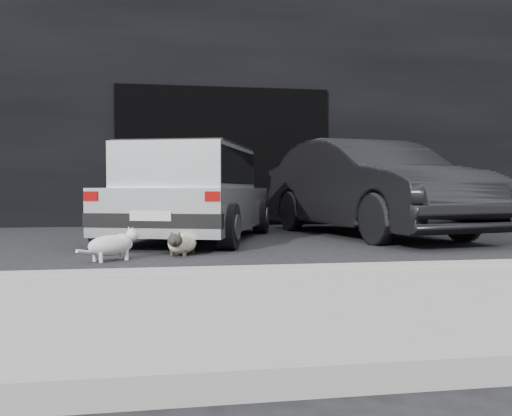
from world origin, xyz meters
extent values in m
plane|color=black|center=(0.00, 0.00, 0.00)|extent=(80.00, 80.00, 0.00)
cube|color=black|center=(1.00, 6.00, 2.50)|extent=(34.00, 4.00, 5.00)
cube|color=black|center=(1.00, 3.99, 1.30)|extent=(4.00, 0.10, 2.60)
cube|color=gray|center=(1.00, -2.60, 0.06)|extent=(18.00, 0.25, 0.12)
cube|color=gray|center=(1.00, -3.80, 0.06)|extent=(18.00, 2.20, 0.11)
cube|color=silver|center=(0.25, 1.10, 0.43)|extent=(2.57, 3.75, 0.55)
cube|color=silver|center=(0.19, 0.94, 0.98)|extent=(2.02, 2.61, 0.55)
cube|color=black|center=(0.19, 0.94, 0.98)|extent=(2.01, 2.53, 0.44)
cube|color=black|center=(-0.29, -0.46, 0.35)|extent=(1.51, 0.64, 0.16)
cube|color=black|center=(0.79, 2.67, 0.35)|extent=(1.51, 0.64, 0.16)
cube|color=silver|center=(-0.32, -0.53, 0.41)|extent=(0.44, 0.16, 0.11)
cube|color=#8C0707|center=(-0.96, -0.31, 0.62)|extent=(0.16, 0.08, 0.11)
cube|color=#8C0707|center=(0.32, -0.75, 0.62)|extent=(0.16, 0.08, 0.11)
cube|color=black|center=(0.19, 0.94, 1.26)|extent=(1.95, 2.39, 0.03)
cylinder|color=black|center=(-0.86, 0.18, 0.26)|extent=(0.36, 0.56, 0.53)
cylinder|color=slate|center=(-0.96, 0.22, 0.26)|extent=(0.11, 0.28, 0.29)
cylinder|color=black|center=(0.55, -0.31, 0.26)|extent=(0.36, 0.56, 0.53)
cylinder|color=slate|center=(0.65, -0.34, 0.26)|extent=(0.11, 0.28, 0.29)
cylinder|color=black|center=(-0.07, 2.47, 0.26)|extent=(0.36, 0.56, 0.53)
cylinder|color=slate|center=(-0.17, 2.51, 0.26)|extent=(0.11, 0.28, 0.29)
cylinder|color=black|center=(1.34, 1.98, 0.26)|extent=(0.36, 0.56, 0.53)
cylinder|color=slate|center=(1.44, 1.95, 0.26)|extent=(0.11, 0.28, 0.29)
imported|color=black|center=(2.84, 1.25, 0.71)|extent=(2.30, 4.53, 1.42)
ellipsoid|color=beige|center=(0.02, -0.67, 0.12)|extent=(0.43, 0.59, 0.21)
ellipsoid|color=beige|center=(-0.03, -0.80, 0.14)|extent=(0.29, 0.29, 0.19)
ellipsoid|color=black|center=(-0.07, -0.93, 0.18)|extent=(0.19, 0.18, 0.14)
sphere|color=black|center=(-0.09, -0.99, 0.17)|extent=(0.06, 0.06, 0.06)
cone|color=black|center=(-0.03, -0.93, 0.24)|extent=(0.07, 0.08, 0.07)
cone|color=black|center=(-0.10, -0.91, 0.24)|extent=(0.07, 0.08, 0.07)
cylinder|color=black|center=(0.03, -0.85, 0.03)|extent=(0.04, 0.04, 0.07)
cylinder|color=black|center=(-0.10, -0.80, 0.03)|extent=(0.04, 0.04, 0.07)
cylinder|color=black|center=(0.13, -0.55, 0.03)|extent=(0.04, 0.04, 0.07)
cylinder|color=black|center=(0.00, -0.50, 0.03)|extent=(0.04, 0.04, 0.07)
cylinder|color=black|center=(0.11, -0.40, 0.08)|extent=(0.05, 0.30, 0.09)
ellipsoid|color=silver|center=(-0.69, -1.06, 0.15)|extent=(0.52, 0.46, 0.20)
ellipsoid|color=silver|center=(-0.59, -0.99, 0.17)|extent=(0.28, 0.28, 0.17)
ellipsoid|color=silver|center=(-0.49, -0.92, 0.24)|extent=(0.17, 0.18, 0.12)
sphere|color=silver|center=(-0.45, -0.89, 0.23)|extent=(0.05, 0.05, 0.05)
cone|color=silver|center=(-0.52, -0.90, 0.30)|extent=(0.07, 0.07, 0.06)
cone|color=silver|center=(-0.49, -0.96, 0.30)|extent=(0.07, 0.07, 0.06)
cylinder|color=silver|center=(-0.61, -0.93, 0.06)|extent=(0.04, 0.04, 0.12)
cylinder|color=silver|center=(-0.54, -1.03, 0.06)|extent=(0.04, 0.04, 0.12)
cylinder|color=silver|center=(-0.84, -1.09, 0.06)|extent=(0.04, 0.04, 0.12)
cylinder|color=silver|center=(-0.77, -1.19, 0.06)|extent=(0.04, 0.04, 0.12)
cylinder|color=silver|center=(-0.90, -1.21, 0.10)|extent=(0.18, 0.23, 0.08)
ellipsoid|color=gray|center=(-0.75, -1.13, 0.17)|extent=(0.21, 0.20, 0.09)
camera|label=1|loc=(-0.25, -6.71, 0.70)|focal=40.00mm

